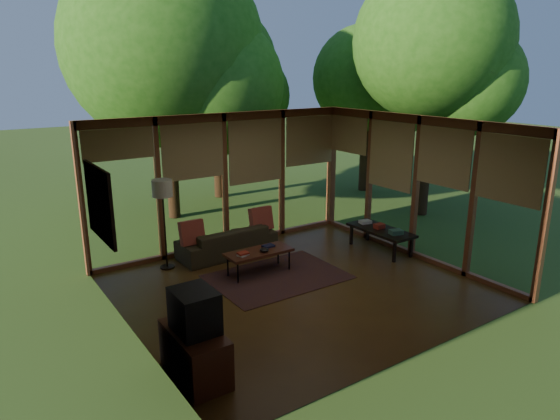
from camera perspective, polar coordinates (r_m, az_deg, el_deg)
floor at (r=8.43m, az=2.04°, el=-8.82°), size 5.50×5.50×0.00m
ceiling at (r=7.70m, az=2.24°, el=9.76°), size 5.50×5.50×0.00m
wall_left at (r=6.78m, az=-17.03°, el=-3.49°), size 0.04×5.00×2.70m
wall_front at (r=6.22m, az=15.87°, el=-5.15°), size 5.50×0.04×2.70m
window_wall_back at (r=10.03m, az=-6.32°, el=3.27°), size 5.50×0.12×2.70m
window_wall_right at (r=9.79m, az=15.27°, el=2.49°), size 0.12×5.00×2.70m
exterior_lawn at (r=19.25m, az=7.36°, el=5.14°), size 40.00×40.00×0.00m
tree_nw at (r=12.13m, az=-13.15°, el=17.73°), size 4.55×4.55×6.28m
tree_ne at (r=14.03m, az=-7.59°, el=15.90°), size 3.42×3.42×5.29m
tree_se at (r=12.51m, az=17.00°, el=17.90°), size 3.62×3.62×5.93m
tree_far at (r=14.77m, az=9.66°, el=14.57°), size 2.97×2.97×4.74m
rug at (r=8.81m, az=-0.28°, el=-7.63°), size 2.27×1.61×0.01m
sofa at (r=9.78m, az=-6.06°, el=-3.58°), size 1.94×0.81×0.56m
pillow_left at (r=9.33m, az=-10.04°, el=-2.60°), size 0.45×0.24×0.47m
pillow_right at (r=9.99m, az=-2.19°, el=-1.06°), size 0.47×0.25×0.49m
ct_book_lower at (r=8.61m, az=-4.25°, el=-5.14°), size 0.21×0.18×0.03m
ct_book_upper at (r=8.60m, az=-4.25°, el=-4.94°), size 0.19×0.15×0.03m
ct_book_side at (r=9.01m, az=-1.34°, el=-4.13°), size 0.21×0.17×0.03m
ct_bowl at (r=8.76m, az=-1.81°, el=-4.58°), size 0.16×0.16×0.07m
media_cabinet at (r=6.15m, az=-9.68°, el=-15.90°), size 0.50×1.00×0.60m
television at (r=5.89m, az=-9.75°, el=-11.29°), size 0.45×0.55×0.50m
console_book_a at (r=9.83m, az=13.13°, el=-2.47°), size 0.28×0.23×0.09m
console_book_b at (r=10.12m, az=11.28°, el=-1.81°), size 0.20×0.15×0.09m
console_book_c at (r=10.39m, az=9.72°, el=-1.34°), size 0.26×0.21×0.06m
floor_lamp at (r=9.01m, az=-13.28°, el=1.87°), size 0.36×0.36×1.65m
coffee_table at (r=8.84m, az=-2.43°, el=-4.88°), size 1.20×0.50×0.43m
side_console at (r=10.11m, az=11.45°, el=-2.37°), size 0.60×1.40×0.46m
wall_painting at (r=8.04m, az=-19.90°, el=0.73°), size 0.06×1.35×1.15m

